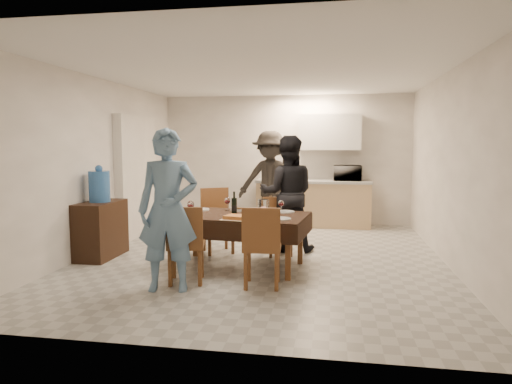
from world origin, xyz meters
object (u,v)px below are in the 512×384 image
at_px(console, 101,230).
at_px(person_near, 168,210).
at_px(dining_table, 237,217).
at_px(person_far, 287,194).
at_px(water_jug, 99,186).
at_px(water_pitcher, 263,208).
at_px(person_kitchen, 270,180).
at_px(wine_bottle, 234,203).
at_px(savoury_tart, 239,217).
at_px(microwave, 348,173).

relative_size(console, person_near, 0.48).
relative_size(dining_table, person_far, 1.09).
height_order(water_jug, person_near, person_near).
distance_m(water_pitcher, person_kitchen, 2.86).
height_order(dining_table, water_jug, water_jug).
bearing_deg(wine_bottle, person_kitchen, 87.92).
bearing_deg(water_pitcher, water_jug, 174.21).
distance_m(dining_table, console, 2.06).
height_order(dining_table, person_far, person_far).
relative_size(dining_table, person_kitchen, 1.02).
xyz_separation_m(wine_bottle, water_pitcher, (0.40, -0.10, -0.04)).
height_order(person_near, person_far, person_near).
bearing_deg(person_near, savoury_tart, 34.37).
xyz_separation_m(console, savoury_tart, (2.13, -0.57, 0.32)).
height_order(water_jug, wine_bottle, water_jug).
bearing_deg(wine_bottle, console, 175.92).
bearing_deg(person_kitchen, dining_table, -91.02).
bearing_deg(dining_table, water_jug, -178.92).
height_order(console, savoury_tart, console).
xyz_separation_m(water_jug, person_near, (1.48, -1.24, -0.12)).
bearing_deg(person_near, person_kitchen, 69.62).
xyz_separation_m(water_jug, savoury_tart, (2.13, -0.57, -0.29)).
distance_m(water_jug, person_far, 2.72).
relative_size(savoury_tart, person_far, 0.22).
bearing_deg(savoury_tart, dining_table, 104.74).
bearing_deg(microwave, wine_bottle, 64.02).
distance_m(microwave, person_far, 2.39).
height_order(person_far, person_kitchen, person_kitchen).
distance_m(water_pitcher, microwave, 3.49).
height_order(dining_table, water_pitcher, water_pitcher).
bearing_deg(person_far, water_jug, 12.54).
bearing_deg(dining_table, person_near, -111.18).
xyz_separation_m(savoury_tart, person_near, (-0.65, -0.67, 0.17)).
bearing_deg(person_far, person_near, 56.49).
bearing_deg(dining_table, console, -178.92).
xyz_separation_m(wine_bottle, person_far, (0.60, 1.00, 0.02)).
xyz_separation_m(wine_bottle, person_near, (-0.50, -1.10, 0.05)).
bearing_deg(dining_table, savoury_tart, -68.79).
xyz_separation_m(water_pitcher, person_kitchen, (-0.30, 2.84, 0.12)).
distance_m(savoury_tart, person_kitchen, 3.17).
height_order(person_near, person_kitchen, person_kitchen).
bearing_deg(person_near, water_jug, 128.52).
relative_size(dining_table, person_near, 1.06).
relative_size(wine_bottle, person_kitchen, 0.16).
height_order(wine_bottle, person_kitchen, person_kitchen).
height_order(water_jug, microwave, water_jug).
bearing_deg(wine_bottle, person_far, 59.04).
xyz_separation_m(person_near, person_kitchen, (0.60, 3.84, 0.03)).
xyz_separation_m(person_near, person_far, (1.10, 2.10, -0.02)).
distance_m(wine_bottle, microwave, 3.55).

